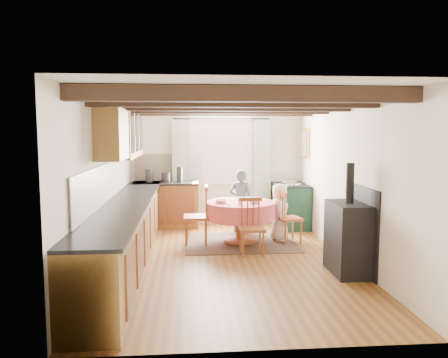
{
  "coord_description": "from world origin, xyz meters",
  "views": [
    {
      "loc": [
        -0.58,
        -6.42,
        1.94
      ],
      "look_at": [
        0.0,
        0.8,
        1.15
      ],
      "focal_mm": 35.13,
      "sensor_mm": 36.0,
      "label": 1
    }
  ],
  "objects": [
    {
      "name": "base_cabinet_left",
      "position": [
        -1.5,
        0.0,
        0.44
      ],
      "size": [
        0.6,
        5.3,
        0.88
      ],
      "primitive_type": "cube",
      "color": "olive",
      "rests_on": "floor"
    },
    {
      "name": "ceiling",
      "position": [
        0.0,
        0.0,
        2.4
      ],
      "size": [
        3.6,
        5.5,
        0.0
      ],
      "primitive_type": "cube",
      "color": "white",
      "rests_on": "ground"
    },
    {
      "name": "wall_picture",
      "position": [
        1.77,
        2.3,
        1.7
      ],
      "size": [
        0.04,
        0.5,
        0.6
      ],
      "primitive_type": "cube",
      "color": "gold",
      "rests_on": "wall_right"
    },
    {
      "name": "curtain_right",
      "position": [
        0.95,
        2.65,
        1.1
      ],
      "size": [
        0.35,
        0.1,
        2.1
      ],
      "primitive_type": "cube",
      "color": "silver",
      "rests_on": "wall_back"
    },
    {
      "name": "rug",
      "position": [
        0.3,
        1.02,
        0.01
      ],
      "size": [
        1.91,
        1.49,
        0.01
      ],
      "primitive_type": "cube",
      "color": "#322A1B",
      "rests_on": "floor"
    },
    {
      "name": "window_pane",
      "position": [
        0.1,
        2.74,
        1.6
      ],
      "size": [
        1.2,
        0.01,
        1.4
      ],
      "primitive_type": "cube",
      "color": "white",
      "rests_on": "wall_back"
    },
    {
      "name": "beam_b",
      "position": [
        0.0,
        -1.0,
        2.31
      ],
      "size": [
        3.6,
        0.16,
        0.16
      ],
      "primitive_type": "cube",
      "color": "#302117",
      "rests_on": "ceiling"
    },
    {
      "name": "chair_right",
      "position": [
        1.17,
        1.02,
        0.45
      ],
      "size": [
        0.48,
        0.47,
        0.9
      ],
      "primitive_type": null,
      "rotation": [
        0.0,
        0.0,
        1.8
      ],
      "color": "#955734",
      "rests_on": "floor"
    },
    {
      "name": "wall_front",
      "position": [
        0.0,
        -2.75,
        1.2
      ],
      "size": [
        3.6,
        0.0,
        2.4
      ],
      "primitive_type": "cube",
      "color": "silver",
      "rests_on": "ground"
    },
    {
      "name": "beam_e",
      "position": [
        0.0,
        2.0,
        2.31
      ],
      "size": [
        3.6,
        0.16,
        0.16
      ],
      "primitive_type": "cube",
      "color": "#302117",
      "rests_on": "ceiling"
    },
    {
      "name": "wall_right",
      "position": [
        1.8,
        0.0,
        1.2
      ],
      "size": [
        0.0,
        5.5,
        2.4
      ],
      "primitive_type": "cube",
      "color": "silver",
      "rests_on": "ground"
    },
    {
      "name": "child_right",
      "position": [
        1.02,
        1.14,
        0.51
      ],
      "size": [
        0.42,
        0.55,
        1.02
      ],
      "primitive_type": "imported",
      "rotation": [
        0.0,
        0.0,
        1.36
      ],
      "color": "beige",
      "rests_on": "floor"
    },
    {
      "name": "curtain_rod",
      "position": [
        0.1,
        2.65,
        2.2
      ],
      "size": [
        2.0,
        0.03,
        0.03
      ],
      "primitive_type": "cylinder",
      "rotation": [
        0.0,
        1.57,
        0.0
      ],
      "color": "black",
      "rests_on": "wall_back"
    },
    {
      "name": "window_frame",
      "position": [
        0.1,
        2.73,
        1.6
      ],
      "size": [
        1.34,
        0.03,
        1.54
      ],
      "primitive_type": "cube",
      "color": "white",
      "rests_on": "wall_back"
    },
    {
      "name": "bowl_b",
      "position": [
        0.51,
        0.84,
        0.76
      ],
      "size": [
        0.28,
        0.28,
        0.06
      ],
      "primitive_type": "imported",
      "rotation": [
        0.0,
        0.0,
        2.64
      ],
      "color": "silver",
      "rests_on": "dining_table"
    },
    {
      "name": "canister_wide",
      "position": [
        -1.05,
        2.43,
        1.02
      ],
      "size": [
        0.18,
        0.18,
        0.2
      ],
      "primitive_type": "cylinder",
      "color": "#262628",
      "rests_on": "worktop_back"
    },
    {
      "name": "aga_range",
      "position": [
        1.47,
        2.23,
        0.45
      ],
      "size": [
        0.63,
        0.98,
        0.9
      ],
      "primitive_type": null,
      "color": "#113323",
      "rests_on": "floor"
    },
    {
      "name": "canister_slim",
      "position": [
        -0.77,
        2.33,
        1.08
      ],
      "size": [
        0.11,
        0.11,
        0.31
      ],
      "primitive_type": "cylinder",
      "color": "#262628",
      "rests_on": "worktop_back"
    },
    {
      "name": "splash_back",
      "position": [
        -1.0,
        2.73,
        1.2
      ],
      "size": [
        1.4,
        0.02,
        0.55
      ],
      "primitive_type": "cube",
      "color": "beige",
      "rests_on": "wall_back"
    },
    {
      "name": "wall_back",
      "position": [
        0.0,
        2.75,
        1.2
      ],
      "size": [
        3.6,
        0.0,
        2.4
      ],
      "primitive_type": "cube",
      "color": "silver",
      "rests_on": "ground"
    },
    {
      "name": "wall_plate",
      "position": [
        1.05,
        2.72,
        1.7
      ],
      "size": [
        0.3,
        0.02,
        0.3
      ],
      "primitive_type": "cylinder",
      "rotation": [
        1.57,
        0.0,
        0.0
      ],
      "color": "silver",
      "rests_on": "wall_back"
    },
    {
      "name": "wall_cabinet_solid",
      "position": [
        -1.63,
        -0.3,
        1.9
      ],
      "size": [
        0.34,
        0.9,
        0.7
      ],
      "primitive_type": "cube",
      "color": "olive",
      "rests_on": "wall_left"
    },
    {
      "name": "chair_left",
      "position": [
        -0.46,
        1.01,
        0.51
      ],
      "size": [
        0.47,
        0.45,
        1.02
      ],
      "primitive_type": null,
      "rotation": [
        0.0,
        0.0,
        -1.6
      ],
      "color": "#955734",
      "rests_on": "floor"
    },
    {
      "name": "child_far",
      "position": [
        0.41,
        1.83,
        0.61
      ],
      "size": [
        0.51,
        0.4,
        1.22
      ],
      "primitive_type": "imported",
      "rotation": [
        0.0,
        0.0,
        2.86
      ],
      "color": "#3B4D57",
      "rests_on": "floor"
    },
    {
      "name": "wall_cabinet_glass",
      "position": [
        -1.63,
        1.2,
        1.95
      ],
      "size": [
        0.34,
        1.8,
        0.9
      ],
      "primitive_type": "cube",
      "color": "olive",
      "rests_on": "wall_left"
    },
    {
      "name": "chair_near",
      "position": [
        0.4,
        0.26,
        0.45
      ],
      "size": [
        0.39,
        0.41,
        0.9
      ],
      "primitive_type": null,
      "rotation": [
        0.0,
        0.0,
        0.02
      ],
      "color": "#955734",
      "rests_on": "floor"
    },
    {
      "name": "cast_iron_stove",
      "position": [
        1.58,
        -0.72,
        0.76
      ],
      "size": [
        0.46,
        0.76,
        1.52
      ],
      "primitive_type": null,
      "color": "black",
      "rests_on": "floor"
    },
    {
      "name": "cup",
      "position": [
        0.26,
        0.72,
        0.77
      ],
      "size": [
        0.11,
        0.11,
        0.09
      ],
      "primitive_type": "imported",
      "rotation": [
        0.0,
        0.0,
        4.86
      ],
      "color": "silver",
      "rests_on": "dining_table"
    },
    {
      "name": "beam_d",
      "position": [
        0.0,
        1.0,
        2.31
      ],
      "size": [
        3.6,
        0.16,
        0.16
      ],
      "primitive_type": "cube",
      "color": "#302117",
      "rests_on": "ceiling"
    },
    {
      "name": "worktop_left",
      "position": [
        -1.48,
        0.0,
        0.9
      ],
      "size": [
        0.64,
        5.3,
        0.04
      ],
      "primitive_type": "cube",
      "color": "black",
      "rests_on": "base_cabinet_left"
    },
    {
      "name": "canister_tall",
      "position": [
        -1.38,
        2.43,
        1.05
      ],
      "size": [
        0.16,
        0.16,
        0.27
      ],
      "primitive_type": "cylinder",
      "color": "#262628",
      "rests_on": "worktop_back"
    },
    {
      "name": "floor",
      "position": [
        0.0,
        0.0,
        0.0
      ],
      "size": [
        3.6,
        5.5,
        0.0
      ],
      "primitive_type": "cube",
      "color": "brown",
      "rests_on": "ground"
    },
    {
      "name": "beam_a",
      "position": [
        0.0,
        -2.0,
        2.31
      ],
      "size": [
        3.6,
        0.16,
        0.16
      ],
      "primitive_type": "cube",
      "color": "#302117",
      "rests_on": "ceiling"
    },
    {
      "name": "wall_left",
      "position": [
        -1.8,
        0.0,
        1.2
      ],
      "size": [
        0.0,
        5.5,
        2.4
      ],
      "primitive_type": "cube",
      "color": "silver",
      "rests_on": "ground"
    },
    {
      "name": "bowl_a",
      "position": [
        -0.05,
        0.94,
        0.75
      ],
      "size": [
        0.26,
        0.26,
        0.06
      ],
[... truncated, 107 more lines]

